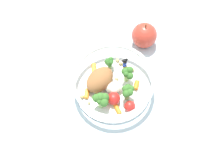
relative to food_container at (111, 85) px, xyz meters
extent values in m
plane|color=silver|center=(-0.01, 0.01, -0.03)|extent=(2.40, 2.40, 0.00)
cylinder|color=white|center=(0.00, 0.00, -0.03)|extent=(0.20, 0.20, 0.01)
torus|color=white|center=(0.00, 0.00, 0.02)|extent=(0.21, 0.21, 0.01)
ellipsoid|color=#935B33|center=(-0.03, -0.01, 0.00)|extent=(0.06, 0.08, 0.05)
cylinder|color=#7FAD5B|center=(0.05, 0.01, -0.01)|extent=(0.01, 0.01, 0.03)
sphere|color=#386B28|center=(0.06, 0.01, 0.02)|extent=(0.02, 0.02, 0.02)
sphere|color=#386B28|center=(0.05, 0.02, 0.02)|extent=(0.02, 0.02, 0.02)
sphere|color=#386B28|center=(0.04, 0.01, 0.02)|extent=(0.02, 0.02, 0.02)
sphere|color=#386B28|center=(0.04, 0.01, 0.02)|extent=(0.02, 0.02, 0.02)
sphere|color=#386B28|center=(0.05, 0.00, 0.02)|extent=(0.02, 0.02, 0.02)
cylinder|color=#8EB766|center=(0.02, -0.05, -0.01)|extent=(0.02, 0.02, 0.02)
sphere|color=#386B28|center=(0.03, -0.05, 0.01)|extent=(0.02, 0.02, 0.02)
sphere|color=#386B28|center=(0.02, -0.04, 0.02)|extent=(0.02, 0.02, 0.02)
sphere|color=#386B28|center=(0.01, -0.05, 0.02)|extent=(0.02, 0.02, 0.02)
sphere|color=#386B28|center=(0.01, -0.06, 0.02)|extent=(0.02, 0.02, 0.02)
sphere|color=#386B28|center=(0.02, -0.06, 0.02)|extent=(0.01, 0.01, 0.01)
cylinder|color=#8EB766|center=(-0.05, 0.04, -0.01)|extent=(0.01, 0.01, 0.02)
sphere|color=#2D6023|center=(-0.04, 0.04, 0.01)|extent=(0.01, 0.01, 0.01)
sphere|color=#2D6023|center=(-0.04, 0.05, 0.01)|extent=(0.01, 0.01, 0.01)
sphere|color=#2D6023|center=(-0.05, 0.05, 0.01)|extent=(0.01, 0.01, 0.01)
sphere|color=#2D6023|center=(-0.05, 0.04, 0.00)|extent=(0.01, 0.01, 0.01)
sphere|color=#2D6023|center=(-0.05, 0.04, 0.01)|extent=(0.02, 0.02, 0.02)
sphere|color=#2D6023|center=(-0.05, 0.04, 0.01)|extent=(0.01, 0.01, 0.01)
sphere|color=#2D6023|center=(-0.04, 0.04, 0.00)|extent=(0.01, 0.01, 0.01)
cylinder|color=#8EB766|center=(0.01, 0.05, -0.01)|extent=(0.01, 0.01, 0.03)
sphere|color=#386B28|center=(0.02, 0.04, 0.02)|extent=(0.02, 0.02, 0.02)
sphere|color=#386B28|center=(0.01, 0.05, 0.02)|extent=(0.02, 0.02, 0.02)
sphere|color=#386B28|center=(0.01, 0.05, 0.02)|extent=(0.02, 0.02, 0.02)
sphere|color=#386B28|center=(0.01, 0.04, 0.02)|extent=(0.02, 0.02, 0.02)
sphere|color=#386B28|center=(0.01, 0.04, 0.02)|extent=(0.01, 0.01, 0.01)
sphere|color=silver|center=(0.02, 0.00, -0.01)|extent=(0.03, 0.03, 0.03)
sphere|color=silver|center=(0.01, 0.01, -0.01)|extent=(0.03, 0.03, 0.03)
sphere|color=silver|center=(0.01, 0.01, 0.00)|extent=(0.03, 0.03, 0.03)
sphere|color=silver|center=(0.00, 0.00, -0.01)|extent=(0.03, 0.03, 0.03)
sphere|color=silver|center=(0.01, 0.00, 0.00)|extent=(0.03, 0.03, 0.03)
cube|color=yellow|center=(-0.02, 0.07, -0.02)|extent=(0.02, 0.02, 0.00)
cylinder|color=#1933B2|center=(-0.02, 0.07, -0.01)|extent=(0.02, 0.02, 0.02)
sphere|color=black|center=(-0.02, 0.07, 0.00)|extent=(0.01, 0.01, 0.01)
sphere|color=black|center=(-0.02, 0.08, 0.01)|extent=(0.01, 0.01, 0.01)
sphere|color=black|center=(-0.02, 0.07, 0.01)|extent=(0.01, 0.01, 0.01)
cylinder|color=orange|center=(-0.07, 0.01, -0.01)|extent=(0.03, 0.03, 0.01)
cylinder|color=orange|center=(0.04, 0.05, -0.01)|extent=(0.02, 0.03, 0.01)
cylinder|color=orange|center=(-0.03, -0.06, -0.01)|extent=(0.03, 0.03, 0.01)
cylinder|color=orange|center=(0.05, -0.03, -0.01)|extent=(0.03, 0.02, 0.01)
sphere|color=red|center=(0.03, -0.02, 0.00)|extent=(0.03, 0.03, 0.03)
sphere|color=red|center=(0.07, -0.01, -0.01)|extent=(0.03, 0.03, 0.03)
sphere|color=#D1B775|center=(-0.01, 0.03, -0.01)|extent=(0.01, 0.01, 0.01)
sphere|color=tan|center=(-0.01, -0.04, -0.01)|extent=(0.01, 0.01, 0.01)
sphere|color=tan|center=(-0.04, -0.07, -0.01)|extent=(0.01, 0.01, 0.01)
sphere|color=#D1B775|center=(-0.03, 0.07, -0.02)|extent=(0.01, 0.01, 0.01)
sphere|color=#D1B775|center=(-0.04, 0.07, -0.02)|extent=(0.01, 0.01, 0.01)
sphere|color=tan|center=(0.01, 0.08, -0.01)|extent=(0.01, 0.01, 0.01)
sphere|color=#D1B775|center=(-0.01, -0.07, -0.02)|extent=(0.01, 0.01, 0.01)
sphere|color=#BC3828|center=(-0.04, 0.17, 0.00)|extent=(0.07, 0.07, 0.07)
cylinder|color=brown|center=(-0.04, 0.17, 0.05)|extent=(0.00, 0.00, 0.01)
camera|label=1|loc=(0.23, -0.24, 0.65)|focal=46.55mm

